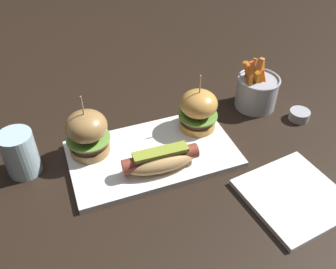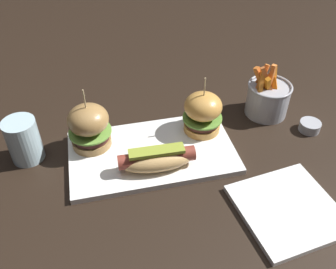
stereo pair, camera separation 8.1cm
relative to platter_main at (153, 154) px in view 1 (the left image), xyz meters
The scene contains 9 objects.
ground_plane 0.01m from the platter_main, ahead, with size 3.00×3.00×0.00m, color black.
platter_main is the anchor object (origin of this frame).
hot_dog 0.06m from the platter_main, 93.64° to the right, with size 0.16×0.06×0.05m.
slider_left 0.15m from the platter_main, 158.01° to the left, with size 0.10×0.10×0.15m.
slider_right 0.15m from the platter_main, 19.78° to the left, with size 0.09×0.09×0.14m.
fries_bucket 0.33m from the platter_main, 16.07° to the left, with size 0.11×0.11×0.14m.
sauce_ramekin 0.39m from the platter_main, ahead, with size 0.05×0.05×0.02m.
side_plate 0.31m from the platter_main, 43.48° to the right, with size 0.19×0.19×0.01m, color white.
water_glass 0.28m from the platter_main, 168.56° to the left, with size 0.07×0.07×0.10m, color silver.
Camera 1 is at (-0.18, -0.58, 0.58)m, focal length 39.35 mm.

